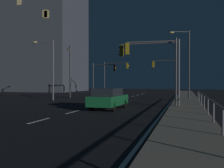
# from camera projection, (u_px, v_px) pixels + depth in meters

# --- Properties ---
(ground_plane) EXTENTS (112.00, 112.00, 0.00)m
(ground_plane) POSITION_uv_depth(u_px,v_px,m) (96.00, 106.00, 21.15)
(ground_plane) COLOR black
(ground_plane) RESTS_ON ground
(sidewalk_right) EXTENTS (2.58, 77.00, 0.14)m
(sidewalk_right) POSITION_uv_depth(u_px,v_px,m) (187.00, 108.00, 19.06)
(sidewalk_right) COLOR gray
(sidewalk_right) RESTS_ON ground
(lane_markings_center) EXTENTS (0.14, 50.00, 0.01)m
(lane_markings_center) POSITION_uv_depth(u_px,v_px,m) (108.00, 103.00, 24.51)
(lane_markings_center) COLOR silver
(lane_markings_center) RESTS_ON ground
(lane_edge_line) EXTENTS (0.14, 53.00, 0.01)m
(lane_edge_line) POSITION_uv_depth(u_px,v_px,m) (170.00, 103.00, 24.30)
(lane_edge_line) COLOR silver
(lane_edge_line) RESTS_ON ground
(car) EXTENTS (1.97, 4.46, 1.57)m
(car) POSITION_uv_depth(u_px,v_px,m) (108.00, 98.00, 18.56)
(car) COLOR #14592D
(car) RESTS_ON ground
(traffic_light_mid_right) EXTENTS (5.08, 0.34, 5.35)m
(traffic_light_mid_right) POSITION_uv_depth(u_px,v_px,m) (151.00, 59.00, 20.83)
(traffic_light_mid_right) COLOR #4C4C51
(traffic_light_mid_right) RESTS_ON sidewalk_right
(traffic_light_far_center) EXTENTS (4.50, 0.44, 5.60)m
(traffic_light_far_center) POSITION_uv_depth(u_px,v_px,m) (115.00, 71.00, 43.36)
(traffic_light_far_center) COLOR #38383D
(traffic_light_far_center) RESTS_ON ground
(traffic_light_near_right) EXTENTS (4.23, 0.58, 5.41)m
(traffic_light_near_right) POSITION_uv_depth(u_px,v_px,m) (153.00, 58.00, 20.30)
(traffic_light_near_right) COLOR #38383D
(traffic_light_near_right) RESTS_ON sidewalk_right
(traffic_light_far_left) EXTENTS (3.65, 0.64, 4.96)m
(traffic_light_far_left) POSITION_uv_depth(u_px,v_px,m) (103.00, 73.00, 38.34)
(traffic_light_far_left) COLOR #38383D
(traffic_light_far_left) RESTS_ON ground
(traffic_light_far_right) EXTENTS (4.23, 0.80, 5.41)m
(traffic_light_far_right) POSITION_uv_depth(u_px,v_px,m) (167.00, 69.00, 37.84)
(traffic_light_far_right) COLOR #2D3033
(traffic_light_far_right) RESTS_ON sidewalk_right
(street_lamp_mid_block) EXTENTS (2.28, 0.90, 7.70)m
(street_lamp_mid_block) POSITION_uv_depth(u_px,v_px,m) (186.00, 58.00, 28.23)
(street_lamp_mid_block) COLOR #2D3033
(street_lamp_mid_block) RESTS_ON sidewalk_right
(street_lamp_corner) EXTENTS (2.14, 1.09, 6.65)m
(street_lamp_corner) POSITION_uv_depth(u_px,v_px,m) (49.00, 64.00, 27.75)
(street_lamp_corner) COLOR #4C4C51
(street_lamp_corner) RESTS_ON ground
(street_lamp_median) EXTENTS (1.39, 1.99, 6.78)m
(street_lamp_median) POSITION_uv_depth(u_px,v_px,m) (70.00, 66.00, 32.78)
(street_lamp_median) COLOR #2D3033
(street_lamp_median) RESTS_ON ground
(barrier_fence) EXTENTS (0.09, 27.38, 0.98)m
(barrier_fence) POSITION_uv_depth(u_px,v_px,m) (210.00, 104.00, 13.12)
(barrier_fence) COLOR #59595E
(barrier_fence) RESTS_ON sidewalk_right
(building_distant) EXTENTS (18.67, 13.76, 28.48)m
(building_distant) POSITION_uv_depth(u_px,v_px,m) (40.00, 30.00, 57.95)
(building_distant) COLOR #3D424C
(building_distant) RESTS_ON ground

